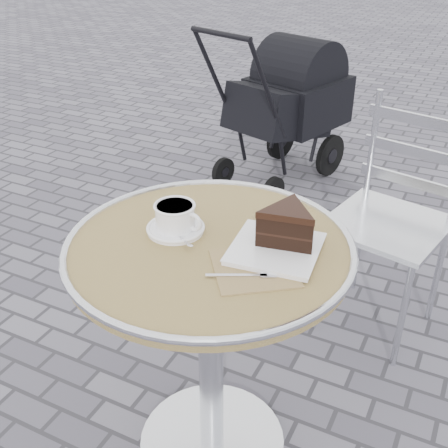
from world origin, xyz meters
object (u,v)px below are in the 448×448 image
at_px(cappuccino_set, 176,220).
at_px(baby_stroller, 286,110).
at_px(bistro_chair, 402,193).
at_px(cake_plate_set, 284,231).
at_px(cafe_table, 210,298).

relative_size(cappuccino_set, baby_stroller, 0.16).
height_order(bistro_chair, baby_stroller, baby_stroller).
xyz_separation_m(cake_plate_set, baby_stroller, (-0.69, 1.87, -0.36)).
height_order(cafe_table, cappuccino_set, cappuccino_set).
bearing_deg(cafe_table, cake_plate_set, 19.17).
distance_m(cappuccino_set, cake_plate_set, 0.28).
bearing_deg(cafe_table, baby_stroller, 105.09).
xyz_separation_m(bistro_chair, baby_stroller, (-0.84, 1.04, -0.12)).
relative_size(bistro_chair, baby_stroller, 0.90).
xyz_separation_m(cafe_table, bistro_chair, (0.32, 0.89, -0.03)).
relative_size(cafe_table, cake_plate_set, 2.14).
bearing_deg(bistro_chair, cafe_table, -97.55).
distance_m(cafe_table, cake_plate_set, 0.28).
bearing_deg(baby_stroller, cappuccino_set, -60.69).
bearing_deg(cafe_table, bistro_chair, 70.34).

